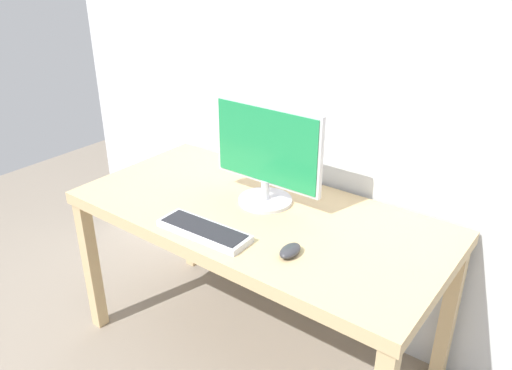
# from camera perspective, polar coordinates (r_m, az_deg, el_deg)

# --- Properties ---
(ground_plane) EXTENTS (6.00, 6.00, 0.00)m
(ground_plane) POSITION_cam_1_polar(r_m,az_deg,el_deg) (2.62, 0.12, -17.95)
(ground_plane) COLOR gray
(wall_back) EXTENTS (3.19, 0.04, 3.00)m
(wall_back) POSITION_cam_1_polar(r_m,az_deg,el_deg) (2.28, 7.05, 17.74)
(wall_back) COLOR silver
(wall_back) RESTS_ON ground_plane
(desk) EXTENTS (1.62, 0.78, 0.77)m
(desk) POSITION_cam_1_polar(r_m,az_deg,el_deg) (2.20, 0.13, -4.68)
(desk) COLOR tan
(desk) RESTS_ON ground_plane
(monitor) EXTENTS (0.53, 0.24, 0.44)m
(monitor) POSITION_cam_1_polar(r_m,az_deg,el_deg) (2.14, 1.22, 3.50)
(monitor) COLOR silver
(monitor) RESTS_ON desk
(keyboard_primary) EXTENTS (0.40, 0.14, 0.03)m
(keyboard_primary) POSITION_cam_1_polar(r_m,az_deg,el_deg) (2.00, -5.89, -5.15)
(keyboard_primary) COLOR silver
(keyboard_primary) RESTS_ON desk
(mouse) EXTENTS (0.07, 0.11, 0.04)m
(mouse) POSITION_cam_1_polar(r_m,az_deg,el_deg) (1.86, 3.87, -7.40)
(mouse) COLOR #333338
(mouse) RESTS_ON desk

